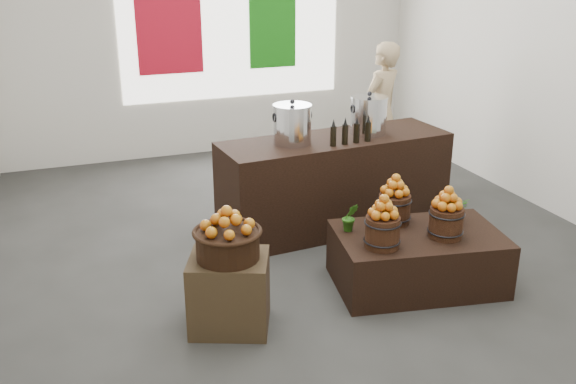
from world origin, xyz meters
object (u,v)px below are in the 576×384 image
object	(u,v)px
wicker_basket	(228,245)
display_table	(417,259)
crate	(229,293)
stock_pot_center	(369,116)
counter	(334,183)
stock_pot_left	(292,125)
shopper	(381,111)

from	to	relation	value
wicker_basket	display_table	size ratio (longest dim) A/B	0.34
crate	stock_pot_center	xyz separation A→B (m)	(1.98, 1.56, 0.88)
counter	wicker_basket	bearing A→B (deg)	-140.68
stock_pot_left	crate	bearing A→B (deg)	-126.22
stock_pot_left	shopper	distance (m)	2.20
crate	stock_pot_left	bearing A→B (deg)	53.78
stock_pot_left	shopper	xyz separation A→B (m)	(1.72, 1.33, -0.30)
crate	display_table	bearing A→B (deg)	2.99
wicker_basket	stock_pot_left	distance (m)	1.90
wicker_basket	display_table	bearing A→B (deg)	2.99
counter	stock_pot_center	world-z (taller)	stock_pot_center
crate	wicker_basket	world-z (taller)	wicker_basket
crate	stock_pot_center	world-z (taller)	stock_pot_center
crate	shopper	distance (m)	4.03
stock_pot_left	display_table	bearing A→B (deg)	-64.65
stock_pot_left	stock_pot_center	distance (m)	0.89
wicker_basket	stock_pot_center	size ratio (longest dim) A/B	1.29
counter	stock_pot_left	size ratio (longest dim) A/B	6.47
stock_pot_left	stock_pot_center	world-z (taller)	same
display_table	shopper	bearing A→B (deg)	78.73
counter	stock_pot_center	xyz separation A→B (m)	(0.39, 0.03, 0.69)
wicker_basket	counter	bearing A→B (deg)	43.91
display_table	counter	size ratio (longest dim) A/B	0.59
crate	counter	xyz separation A→B (m)	(1.59, 1.53, 0.20)
crate	display_table	distance (m)	1.76
wicker_basket	stock_pot_left	bearing A→B (deg)	53.78
stock_pot_center	shopper	xyz separation A→B (m)	(0.84, 1.26, -0.30)
stock_pot_left	stock_pot_center	size ratio (longest dim) A/B	1.00
display_table	stock_pot_center	world-z (taller)	stock_pot_center
counter	shopper	size ratio (longest dim) A/B	1.38
wicker_basket	display_table	distance (m)	1.82
wicker_basket	stock_pot_center	xyz separation A→B (m)	(1.98, 1.56, 0.47)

